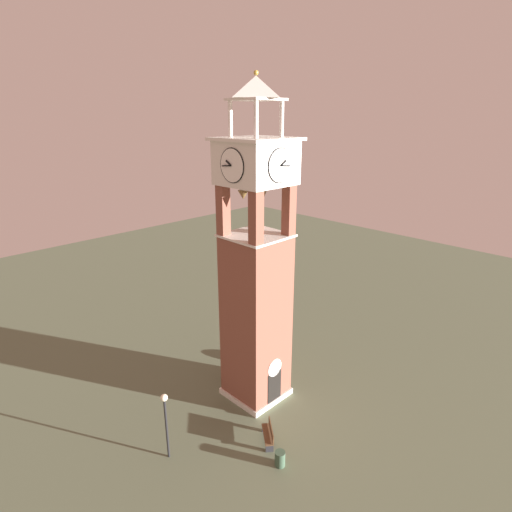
{
  "coord_description": "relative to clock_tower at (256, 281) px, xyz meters",
  "views": [
    {
      "loc": [
        -15.32,
        -15.31,
        16.41
      ],
      "look_at": [
        0.0,
        0.0,
        9.02
      ],
      "focal_mm": 29.11,
      "sensor_mm": 36.0,
      "label": 1
    }
  ],
  "objects": [
    {
      "name": "ground",
      "position": [
        0.0,
        0.0,
        -7.55
      ],
      "size": [
        80.0,
        80.0,
        0.0
      ],
      "primitive_type": "plane",
      "color": "#5B664C"
    },
    {
      "name": "clock_tower",
      "position": [
        0.0,
        0.0,
        0.0
      ],
      "size": [
        3.64,
        3.64,
        18.44
      ],
      "color": "brown",
      "rests_on": "ground"
    },
    {
      "name": "park_bench",
      "position": [
        -2.37,
        -3.32,
        -7.07
      ],
      "size": [
        1.34,
        1.53,
        0.95
      ],
      "color": "brown",
      "rests_on": "ground"
    },
    {
      "name": "lamp_post",
      "position": [
        -6.7,
        -0.46,
        -4.95
      ],
      "size": [
        0.36,
        0.36,
        3.74
      ],
      "color": "black",
      "rests_on": "ground"
    },
    {
      "name": "trash_bin",
      "position": [
        -3.13,
        -4.8,
        -7.15
      ],
      "size": [
        0.52,
        0.52,
        0.8
      ],
      "primitive_type": "cylinder",
      "color": "#38513D",
      "rests_on": "ground"
    },
    {
      "name": "shrub_near_entry",
      "position": [
        2.89,
        1.96,
        -7.08
      ],
      "size": [
        1.29,
        1.29,
        0.95
      ],
      "primitive_type": "ellipsoid",
      "color": "#336638",
      "rests_on": "ground"
    }
  ]
}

